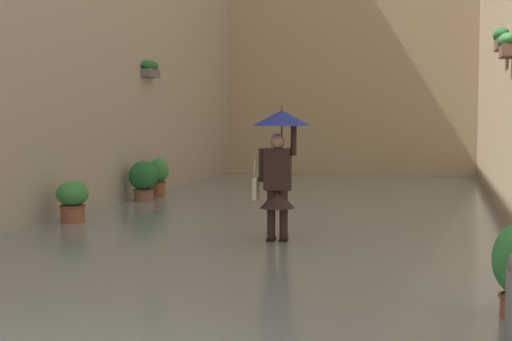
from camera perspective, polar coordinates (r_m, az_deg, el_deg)
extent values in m
plane|color=slate|center=(13.58, 1.96, -3.74)|extent=(60.00, 60.00, 0.00)
cube|color=slate|center=(13.58, 1.96, -3.61)|extent=(8.34, 25.85, 0.06)
cube|color=brown|center=(13.49, 17.85, 8.91)|extent=(0.20, 0.70, 0.18)
ellipsoid|color=#23602D|center=(13.51, 17.87, 9.59)|extent=(0.28, 0.76, 0.24)
cube|color=brown|center=(12.34, 18.23, 8.44)|extent=(0.20, 0.70, 0.18)
ellipsoid|color=#387F3D|center=(12.35, 18.25, 9.18)|extent=(0.28, 0.76, 0.24)
cube|color=#66605B|center=(17.51, -7.88, 7.22)|extent=(0.20, 0.70, 0.18)
ellipsoid|color=#23602D|center=(17.52, -7.88, 7.74)|extent=(0.28, 0.76, 0.24)
cube|color=black|center=(11.01, 1.14, -5.31)|extent=(0.12, 0.25, 0.10)
cylinder|color=black|center=(10.96, 1.14, -3.26)|extent=(0.13, 0.13, 0.69)
cube|color=black|center=(10.99, 2.07, -5.33)|extent=(0.12, 0.25, 0.10)
cylinder|color=black|center=(10.93, 2.08, -3.28)|extent=(0.13, 0.13, 0.69)
cube|color=black|center=(10.88, 1.62, 0.09)|extent=(0.39, 0.24, 0.59)
cone|color=black|center=(10.92, 1.61, -2.09)|extent=(0.53, 0.53, 0.28)
sphere|color=tan|center=(10.86, 1.62, 2.20)|extent=(0.21, 0.21, 0.21)
cylinder|color=black|center=(10.83, 2.83, 2.28)|extent=(0.09, 0.09, 0.44)
cylinder|color=black|center=(10.91, 0.42, 0.41)|extent=(0.09, 0.09, 0.48)
cylinder|color=black|center=(10.85, 1.94, 2.80)|extent=(0.02, 0.02, 0.43)
cone|color=navy|center=(10.84, 1.94, 3.94)|extent=(0.84, 0.84, 0.22)
cylinder|color=black|center=(10.85, 1.94, 4.68)|extent=(0.01, 0.01, 0.08)
cube|color=beige|center=(10.93, -0.01, -1.35)|extent=(0.08, 0.28, 0.32)
torus|color=beige|center=(10.91, -0.01, 0.12)|extent=(0.04, 0.30, 0.30)
cylinder|color=brown|center=(16.29, -8.37, -1.97)|extent=(0.42, 0.42, 0.29)
torus|color=brown|center=(16.28, -8.38, -1.46)|extent=(0.45, 0.45, 0.04)
ellipsoid|color=#23602D|center=(16.25, -8.39, -0.38)|extent=(0.63, 0.63, 0.62)
cylinder|color=brown|center=(17.27, -7.25, -1.49)|extent=(0.30, 0.30, 0.36)
torus|color=brown|center=(17.25, -7.26, -0.89)|extent=(0.34, 0.34, 0.04)
ellipsoid|color=#387F3D|center=(17.23, -7.27, 0.03)|extent=(0.44, 0.44, 0.55)
cylinder|color=brown|center=(13.25, -13.52, -3.32)|extent=(0.40, 0.40, 0.33)
torus|color=brown|center=(13.23, -13.54, -2.61)|extent=(0.44, 0.44, 0.04)
ellipsoid|color=#387F3D|center=(13.21, -13.55, -1.69)|extent=(0.55, 0.55, 0.43)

